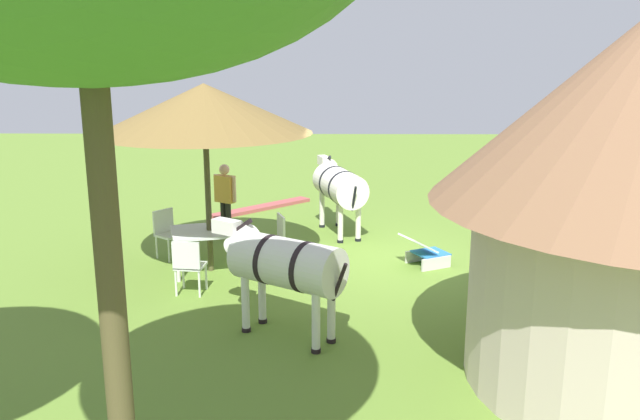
# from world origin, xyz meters

# --- Properties ---
(ground_plane) EXTENTS (36.00, 36.00, 0.00)m
(ground_plane) POSITION_xyz_m (0.00, 0.00, 0.00)
(ground_plane) COLOR olive
(shade_umbrella) EXTENTS (3.61, 3.61, 3.25)m
(shade_umbrella) POSITION_xyz_m (2.95, 0.63, 2.83)
(shade_umbrella) COLOR #484427
(shade_umbrella) RESTS_ON ground_plane
(patio_dining_table) EXTENTS (1.52, 1.32, 0.74)m
(patio_dining_table) POSITION_xyz_m (2.95, 0.63, 0.66)
(patio_dining_table) COLOR silver
(patio_dining_table) RESTS_ON ground_plane
(patio_chair_near_hut) EXTENTS (0.60, 0.61, 0.90)m
(patio_chair_near_hut) POSITION_xyz_m (3.87, -0.11, 0.52)
(patio_chair_near_hut) COLOR silver
(patio_chair_near_hut) RESTS_ON ground_plane
(patio_chair_east_end) EXTENTS (0.48, 0.47, 0.90)m
(patio_chair_east_end) POSITION_xyz_m (3.08, 1.80, 0.52)
(patio_chair_east_end) COLOR silver
(patio_chair_east_end) RESTS_ON ground_plane
(patio_chair_near_lawn) EXTENTS (0.54, 0.55, 0.90)m
(patio_chair_near_lawn) POSITION_xyz_m (1.83, 0.25, 0.52)
(patio_chair_near_lawn) COLOR white
(patio_chair_near_lawn) RESTS_ON ground_plane
(guest_beside_umbrella) EXTENTS (0.49, 0.38, 1.54)m
(guest_beside_umbrella) POSITION_xyz_m (2.97, -1.36, 0.93)
(guest_beside_umbrella) COLOR black
(guest_beside_umbrella) RESTS_ON ground_plane
(standing_watcher) EXTENTS (0.41, 0.53, 1.67)m
(standing_watcher) POSITION_xyz_m (-3.18, -1.46, 1.01)
(standing_watcher) COLOR black
(standing_watcher) RESTS_ON ground_plane
(striped_lounge_chair) EXTENTS (0.97, 0.84, 0.60)m
(striped_lounge_chair) POSITION_xyz_m (-0.86, 0.32, 0.25)
(striped_lounge_chair) COLOR #276CB3
(striped_lounge_chair) RESTS_ON ground_plane
(zebra_nearest_camera) EXTENTS (1.16, 2.21, 1.56)m
(zebra_nearest_camera) POSITION_xyz_m (0.67, -1.78, 1.03)
(zebra_nearest_camera) COLOR silver
(zebra_nearest_camera) RESTS_ON ground_plane
(zebra_by_umbrella) EXTENTS (1.94, 1.45, 1.57)m
(zebra_by_umbrella) POSITION_xyz_m (1.47, 3.33, 1.03)
(zebra_by_umbrella) COLOR silver
(zebra_by_umbrella) RESTS_ON ground_plane
(brick_patio_kerb) EXTENTS (2.30, 2.17, 0.08)m
(brick_patio_kerb) POSITION_xyz_m (2.50, -3.88, 0.04)
(brick_patio_kerb) COLOR #A54B49
(brick_patio_kerb) RESTS_ON ground_plane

